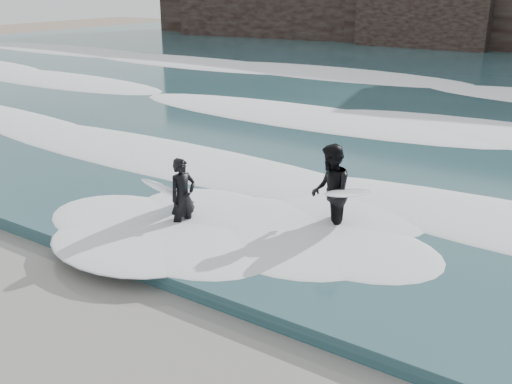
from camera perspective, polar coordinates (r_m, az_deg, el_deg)
ground at (r=8.84m, az=-23.11°, el=-17.27°), size 120.00×120.00×0.00m
sea at (r=33.46m, az=22.61°, el=10.27°), size 90.00×52.00×0.30m
foam_near at (r=14.76m, az=6.39°, el=1.45°), size 60.00×3.20×0.20m
foam_mid at (r=21.01m, az=15.27°, el=6.65°), size 60.00×4.00×0.24m
foam_far at (r=29.54m, az=21.05°, el=9.91°), size 60.00×4.80×0.30m
surfer_left at (r=12.22m, az=-7.67°, el=-0.38°), size 1.15×2.05×1.71m
surfer_right at (r=11.96m, az=7.56°, el=-0.03°), size 1.28×2.00×2.04m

